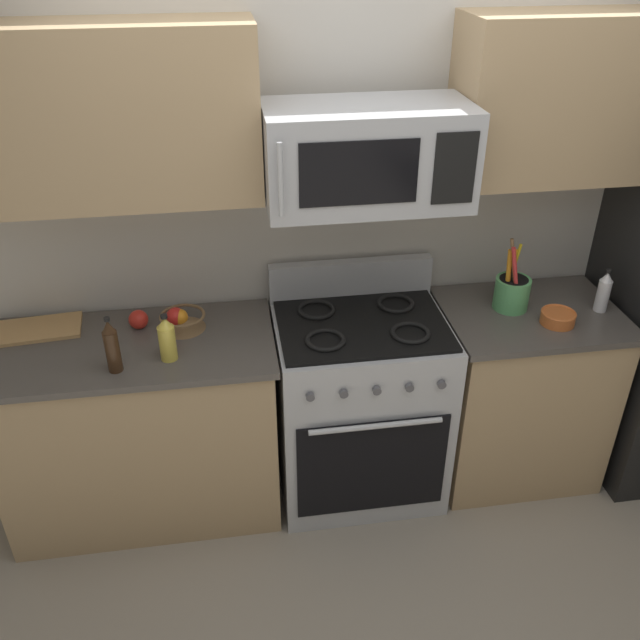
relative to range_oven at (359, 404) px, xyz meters
name	(u,v)px	position (x,y,z in m)	size (l,w,h in m)	color
ground_plane	(385,581)	(0.00, -0.62, -0.47)	(16.00, 16.00, 0.00)	gray
wall_back	(348,210)	(0.00, 0.37, 0.83)	(8.00, 0.10, 2.60)	beige
counter_left	(143,428)	(-1.00, 0.00, -0.02)	(1.22, 0.61, 0.91)	tan
range_oven	(359,404)	(0.00, 0.00, 0.00)	(0.76, 0.65, 1.09)	#B2B5BA
counter_right	(518,392)	(0.79, 0.00, -0.02)	(0.80, 0.61, 0.91)	tan
microwave	(367,155)	(0.00, 0.03, 1.19)	(0.79, 0.44, 0.38)	#B2B5BA
upper_cabinets_left	(94,117)	(-1.00, 0.15, 1.34)	(1.21, 0.34, 0.65)	tan
upper_cabinets_right	(555,99)	(0.79, 0.15, 1.34)	(0.79, 0.34, 0.65)	tan
utensil_crock	(512,291)	(0.70, 0.05, 0.52)	(0.16, 0.16, 0.34)	#59AD66
fruit_basket	(182,320)	(-0.77, 0.10, 0.48)	(0.20, 0.20, 0.10)	brown
apple_loose	(138,319)	(-0.96, 0.13, 0.48)	(0.08, 0.08, 0.08)	red
cutting_board	(39,329)	(-1.39, 0.17, 0.44)	(0.35, 0.21, 0.02)	tan
bottle_vinegar	(604,292)	(1.09, -0.03, 0.53)	(0.06, 0.06, 0.21)	silver
bottle_soy	(112,347)	(-1.03, -0.18, 0.55)	(0.06, 0.06, 0.24)	#382314
bottle_oil	(167,339)	(-0.82, -0.13, 0.53)	(0.07, 0.07, 0.21)	gold
prep_bowl	(558,317)	(0.85, -0.11, 0.47)	(0.15, 0.15, 0.06)	#D1662D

